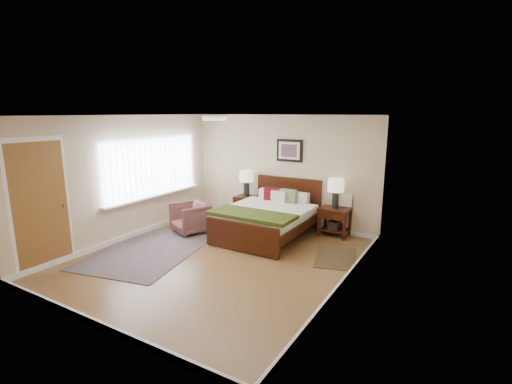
{
  "coord_description": "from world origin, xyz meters",
  "views": [
    {
      "loc": [
        3.73,
        -4.98,
        2.55
      ],
      "look_at": [
        0.19,
        1.01,
        1.05
      ],
      "focal_mm": 26.0,
      "sensor_mm": 36.0,
      "label": 1
    }
  ],
  "objects_px": {
    "bed": "(268,213)",
    "lamp_left": "(247,178)",
    "nightstand_left": "(246,201)",
    "lamp_right": "(336,188)",
    "rug_persian": "(147,251)",
    "armchair": "(191,218)",
    "nightstand_right": "(334,219)"
  },
  "relations": [
    {
      "from": "armchair",
      "to": "lamp_right",
      "type": "bearing_deg",
      "value": 50.29
    },
    {
      "from": "lamp_left",
      "to": "lamp_right",
      "type": "relative_size",
      "value": 1.0
    },
    {
      "from": "nightstand_left",
      "to": "rug_persian",
      "type": "relative_size",
      "value": 0.25
    },
    {
      "from": "rug_persian",
      "to": "nightstand_left",
      "type": "bearing_deg",
      "value": 66.18
    },
    {
      "from": "nightstand_right",
      "to": "lamp_left",
      "type": "height_order",
      "value": "lamp_left"
    },
    {
      "from": "nightstand_left",
      "to": "lamp_right",
      "type": "height_order",
      "value": "lamp_right"
    },
    {
      "from": "bed",
      "to": "nightstand_left",
      "type": "distance_m",
      "value": 1.25
    },
    {
      "from": "lamp_left",
      "to": "armchair",
      "type": "xyz_separation_m",
      "value": [
        -0.57,
        -1.36,
        -0.71
      ]
    },
    {
      "from": "bed",
      "to": "armchair",
      "type": "relative_size",
      "value": 2.86
    },
    {
      "from": "nightstand_left",
      "to": "rug_persian",
      "type": "distance_m",
      "value": 2.72
    },
    {
      "from": "nightstand_right",
      "to": "rug_persian",
      "type": "relative_size",
      "value": 0.25
    },
    {
      "from": "lamp_left",
      "to": "rug_persian",
      "type": "height_order",
      "value": "lamp_left"
    },
    {
      "from": "bed",
      "to": "lamp_right",
      "type": "xyz_separation_m",
      "value": [
        1.17,
        0.77,
        0.52
      ]
    },
    {
      "from": "lamp_left",
      "to": "rug_persian",
      "type": "xyz_separation_m",
      "value": [
        -0.54,
        -2.65,
        -1.02
      ]
    },
    {
      "from": "armchair",
      "to": "nightstand_right",
      "type": "bearing_deg",
      "value": 50.07
    },
    {
      "from": "bed",
      "to": "rug_persian",
      "type": "relative_size",
      "value": 0.84
    },
    {
      "from": "nightstand_left",
      "to": "armchair",
      "type": "distance_m",
      "value": 1.47
    },
    {
      "from": "bed",
      "to": "lamp_left",
      "type": "xyz_separation_m",
      "value": [
        -1.0,
        0.77,
        0.52
      ]
    },
    {
      "from": "bed",
      "to": "rug_persian",
      "type": "xyz_separation_m",
      "value": [
        -1.54,
        -1.88,
        -0.5
      ]
    },
    {
      "from": "bed",
      "to": "nightstand_left",
      "type": "relative_size",
      "value": 3.37
    },
    {
      "from": "bed",
      "to": "nightstand_left",
      "type": "height_order",
      "value": "bed"
    },
    {
      "from": "lamp_right",
      "to": "armchair",
      "type": "xyz_separation_m",
      "value": [
        -2.74,
        -1.36,
        -0.71
      ]
    },
    {
      "from": "nightstand_left",
      "to": "armchair",
      "type": "height_order",
      "value": "armchair"
    },
    {
      "from": "nightstand_right",
      "to": "lamp_right",
      "type": "bearing_deg",
      "value": 90.0
    },
    {
      "from": "armchair",
      "to": "rug_persian",
      "type": "bearing_deg",
      "value": -64.67
    },
    {
      "from": "nightstand_right",
      "to": "nightstand_left",
      "type": "bearing_deg",
      "value": -179.79
    },
    {
      "from": "nightstand_left",
      "to": "lamp_right",
      "type": "bearing_deg",
      "value": 0.56
    },
    {
      "from": "armchair",
      "to": "rug_persian",
      "type": "distance_m",
      "value": 1.33
    },
    {
      "from": "lamp_left",
      "to": "armchair",
      "type": "height_order",
      "value": "lamp_left"
    },
    {
      "from": "lamp_right",
      "to": "rug_persian",
      "type": "height_order",
      "value": "lamp_right"
    },
    {
      "from": "bed",
      "to": "rug_persian",
      "type": "height_order",
      "value": "bed"
    },
    {
      "from": "nightstand_left",
      "to": "nightstand_right",
      "type": "xyz_separation_m",
      "value": [
        2.17,
        0.01,
        -0.11
      ]
    }
  ]
}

